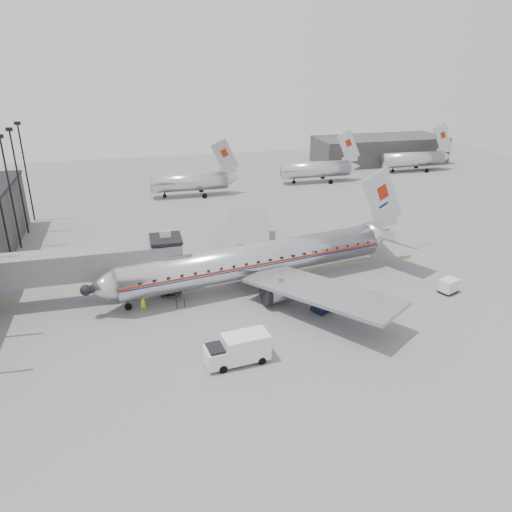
% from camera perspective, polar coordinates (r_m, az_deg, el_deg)
% --- Properties ---
extents(ground, '(160.00, 160.00, 0.00)m').
position_cam_1_polar(ground, '(54.82, -0.07, -4.71)').
color(ground, slate).
rests_on(ground, ground).
extents(hangar, '(30.00, 12.00, 6.00)m').
position_cam_1_polar(hangar, '(123.33, 13.86, 11.71)').
color(hangar, '#363431').
rests_on(hangar, ground).
extents(apron_line, '(60.00, 0.15, 0.01)m').
position_cam_1_polar(apron_line, '(60.72, 1.30, -1.85)').
color(apron_line, gold).
rests_on(apron_line, ground).
extents(jet_bridge, '(21.00, 6.20, 7.10)m').
position_cam_1_polar(jet_bridge, '(55.27, -18.05, -0.88)').
color(jet_bridge, slate).
rests_on(jet_bridge, ground).
extents(distant_aircraft_near, '(16.39, 3.20, 10.26)m').
position_cam_1_polar(distant_aircraft_near, '(92.53, -7.57, 8.46)').
color(distant_aircraft_near, silver).
rests_on(distant_aircraft_near, ground).
extents(distant_aircraft_mid, '(16.39, 3.20, 10.26)m').
position_cam_1_polar(distant_aircraft_mid, '(102.41, 6.94, 9.88)').
color(distant_aircraft_mid, silver).
rests_on(distant_aircraft_mid, ground).
extents(distant_aircraft_far, '(16.39, 3.20, 10.26)m').
position_cam_1_polar(distant_aircraft_far, '(116.42, 17.53, 10.56)').
color(distant_aircraft_far, silver).
rests_on(distant_aircraft_far, ground).
extents(airliner, '(38.53, 35.40, 12.28)m').
position_cam_1_polar(airliner, '(56.58, 0.59, -0.35)').
color(airliner, silver).
rests_on(airliner, ground).
extents(service_van, '(5.77, 2.77, 2.62)m').
position_cam_1_polar(service_van, '(43.58, -2.06, -10.55)').
color(service_van, white).
rests_on(service_van, ground).
extents(baggage_cart_navy, '(2.51, 2.26, 1.61)m').
position_cam_1_polar(baggage_cart_navy, '(52.14, 7.64, -5.41)').
color(baggage_cart_navy, black).
rests_on(baggage_cart_navy, ground).
extents(baggage_cart_white, '(2.45, 2.19, 1.59)m').
position_cam_1_polar(baggage_cart_white, '(59.45, 21.16, -3.17)').
color(baggage_cart_white, silver).
rests_on(baggage_cart_white, ground).
extents(ramp_worker, '(0.60, 0.41, 1.62)m').
position_cam_1_polar(ramp_worker, '(52.93, -12.76, -5.41)').
color(ramp_worker, '#BEED1B').
rests_on(ramp_worker, ground).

